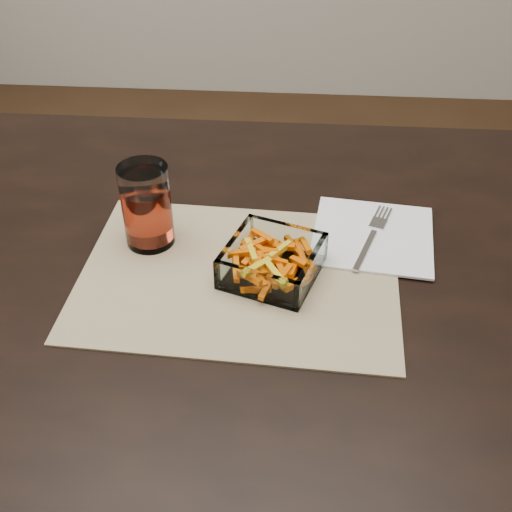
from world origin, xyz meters
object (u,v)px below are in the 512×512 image
object	(u,v)px
tumbler	(147,208)
dining_table	(213,305)
glass_bowl	(272,263)
fork	(373,234)

from	to	relation	value
tumbler	dining_table	bearing A→B (deg)	-22.01
glass_bowl	fork	xyz separation A→B (m)	(0.15, 0.10, -0.01)
fork	tumbler	bearing A→B (deg)	-155.31
dining_table	glass_bowl	size ratio (longest dim) A/B	10.23
glass_bowl	tumbler	xyz separation A→B (m)	(-0.19, 0.06, 0.04)
fork	glass_bowl	bearing A→B (deg)	-127.64
glass_bowl	tumbler	size ratio (longest dim) A/B	1.22
dining_table	glass_bowl	world-z (taller)	glass_bowl
tumbler	fork	xyz separation A→B (m)	(0.34, 0.03, -0.05)
dining_table	tumbler	world-z (taller)	tumbler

